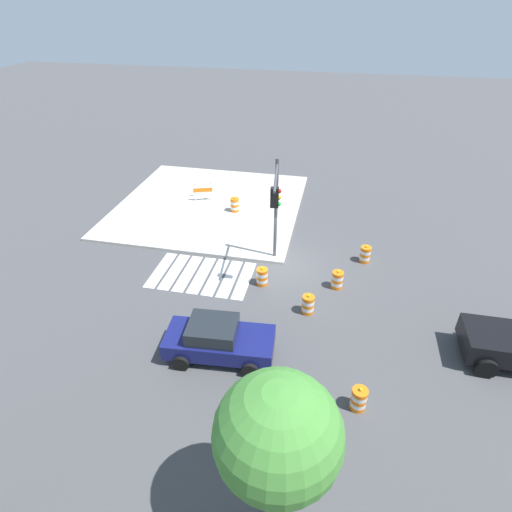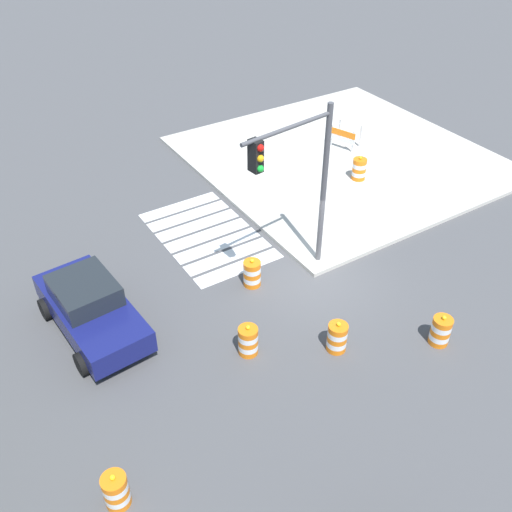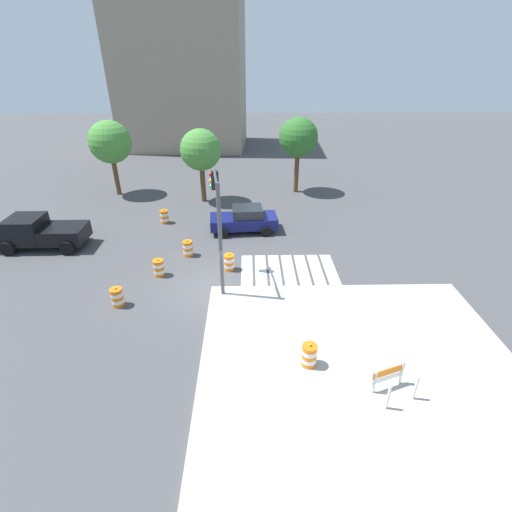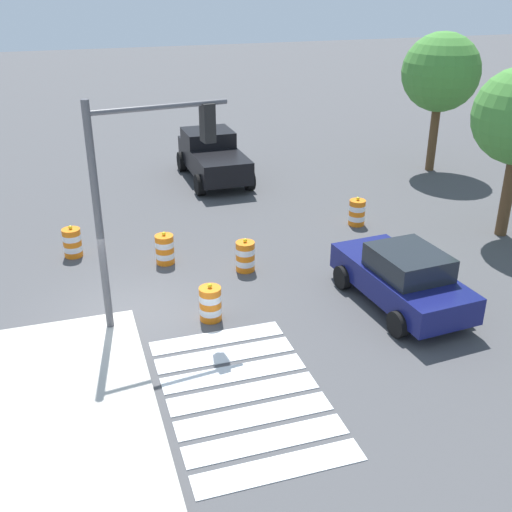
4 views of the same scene
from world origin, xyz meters
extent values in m
plane|color=#474749|center=(0.00, 0.00, 0.00)|extent=(120.00, 120.00, 0.00)
cube|color=#BCB7AD|center=(6.00, -6.00, 0.07)|extent=(12.00, 12.00, 0.15)
cube|color=silver|center=(1.75, 1.80, 0.01)|extent=(0.60, 3.20, 0.02)
cube|color=silver|center=(2.50, 1.80, 0.01)|extent=(0.60, 3.20, 0.02)
cube|color=silver|center=(3.25, 1.80, 0.01)|extent=(0.60, 3.20, 0.02)
cube|color=silver|center=(4.00, 1.80, 0.01)|extent=(0.60, 3.20, 0.02)
cube|color=silver|center=(4.75, 1.80, 0.01)|extent=(0.60, 3.20, 0.02)
cube|color=silver|center=(5.50, 1.80, 0.01)|extent=(0.60, 3.20, 0.02)
cube|color=silver|center=(6.25, 1.80, 0.01)|extent=(0.60, 3.20, 0.02)
cube|color=navy|center=(1.54, 6.85, 0.68)|extent=(4.43, 2.17, 0.70)
cube|color=#1E2328|center=(1.79, 6.87, 1.33)|extent=(2.02, 1.74, 0.60)
cylinder|color=black|center=(0.27, 5.80, 0.33)|extent=(0.68, 0.29, 0.66)
cylinder|color=black|center=(0.12, 7.70, 0.33)|extent=(0.68, 0.29, 0.66)
cylinder|color=black|center=(2.96, 6.01, 0.33)|extent=(0.68, 0.29, 0.66)
cylinder|color=black|center=(2.81, 7.91, 0.33)|extent=(0.68, 0.29, 0.66)
cylinder|color=orange|center=(-3.90, 8.27, 0.09)|extent=(0.56, 0.56, 0.18)
cylinder|color=white|center=(-3.90, 8.27, 0.27)|extent=(0.56, 0.56, 0.18)
cylinder|color=orange|center=(-3.90, 8.27, 0.45)|extent=(0.56, 0.56, 0.18)
cylinder|color=white|center=(-3.90, 8.27, 0.63)|extent=(0.56, 0.56, 0.18)
cylinder|color=orange|center=(-3.90, 8.27, 0.81)|extent=(0.56, 0.56, 0.18)
sphere|color=yellow|center=(-3.90, 8.27, 0.96)|extent=(0.12, 0.12, 0.12)
cylinder|color=orange|center=(-1.64, 3.55, 0.09)|extent=(0.56, 0.56, 0.18)
cylinder|color=white|center=(-1.64, 3.55, 0.27)|extent=(0.56, 0.56, 0.18)
cylinder|color=orange|center=(-1.64, 3.55, 0.45)|extent=(0.56, 0.56, 0.18)
cylinder|color=white|center=(-1.64, 3.55, 0.63)|extent=(0.56, 0.56, 0.18)
cylinder|color=orange|center=(-1.64, 3.55, 0.81)|extent=(0.56, 0.56, 0.18)
sphere|color=yellow|center=(-1.64, 3.55, 0.96)|extent=(0.12, 0.12, 0.12)
cylinder|color=orange|center=(0.81, 1.89, 0.09)|extent=(0.56, 0.56, 0.18)
cylinder|color=white|center=(0.81, 1.89, 0.27)|extent=(0.56, 0.56, 0.18)
cylinder|color=orange|center=(0.81, 1.89, 0.45)|extent=(0.56, 0.56, 0.18)
cylinder|color=white|center=(0.81, 1.89, 0.63)|extent=(0.56, 0.56, 0.18)
cylinder|color=orange|center=(0.81, 1.89, 0.81)|extent=(0.56, 0.56, 0.18)
sphere|color=yellow|center=(0.81, 1.89, 0.96)|extent=(0.12, 0.12, 0.12)
cylinder|color=orange|center=(-4.22, -1.25, 0.09)|extent=(0.56, 0.56, 0.18)
cylinder|color=white|center=(-4.22, -1.25, 0.27)|extent=(0.56, 0.56, 0.18)
cylinder|color=orange|center=(-4.22, -1.25, 0.45)|extent=(0.56, 0.56, 0.18)
cylinder|color=white|center=(-4.22, -1.25, 0.63)|extent=(0.56, 0.56, 0.18)
cylinder|color=orange|center=(-4.22, -1.25, 0.81)|extent=(0.56, 0.56, 0.18)
sphere|color=yellow|center=(-4.22, -1.25, 0.96)|extent=(0.12, 0.12, 0.12)
cylinder|color=orange|center=(-2.86, 1.38, 0.09)|extent=(0.56, 0.56, 0.18)
cylinder|color=white|center=(-2.86, 1.38, 0.27)|extent=(0.56, 0.56, 0.18)
cylinder|color=orange|center=(-2.86, 1.38, 0.45)|extent=(0.56, 0.56, 0.18)
cylinder|color=white|center=(-2.86, 1.38, 0.63)|extent=(0.56, 0.56, 0.18)
cylinder|color=orange|center=(-2.86, 1.38, 0.81)|extent=(0.56, 0.56, 0.18)
sphere|color=yellow|center=(-2.86, 1.38, 0.96)|extent=(0.12, 0.12, 0.12)
cylinder|color=orange|center=(4.05, -5.31, 0.24)|extent=(0.56, 0.56, 0.18)
cylinder|color=white|center=(4.05, -5.31, 0.42)|extent=(0.56, 0.56, 0.18)
cylinder|color=orange|center=(4.05, -5.31, 0.60)|extent=(0.56, 0.56, 0.18)
cylinder|color=white|center=(4.05, -5.31, 0.78)|extent=(0.56, 0.56, 0.18)
cylinder|color=orange|center=(4.05, -5.31, 0.96)|extent=(0.56, 0.56, 0.18)
sphere|color=yellow|center=(4.05, -5.31, 1.11)|extent=(0.12, 0.12, 0.12)
cube|color=silver|center=(6.06, -6.65, 0.65)|extent=(0.09, 0.09, 1.00)
cube|color=silver|center=(6.29, -7.31, 0.65)|extent=(0.09, 0.09, 1.00)
cube|color=silver|center=(7.09, -6.28, 0.65)|extent=(0.09, 0.09, 1.00)
cube|color=silver|center=(7.33, -6.94, 0.65)|extent=(0.09, 0.09, 1.00)
cube|color=orange|center=(6.57, -6.45, 0.90)|extent=(1.24, 0.48, 0.28)
cube|color=white|center=(6.57, -6.45, 0.60)|extent=(1.24, 0.48, 0.20)
cylinder|color=#4C4C51|center=(0.60, -0.60, 2.90)|extent=(0.18, 0.18, 5.50)
cylinder|color=#4C4C51|center=(0.40, 0.99, 5.35)|extent=(0.52, 3.19, 0.12)
cube|color=black|center=(0.26, 2.10, 4.90)|extent=(0.39, 0.32, 0.90)
sphere|color=red|center=(0.07, 2.07, 5.20)|extent=(0.20, 0.20, 0.20)
sphere|color=#F2A514|center=(0.07, 2.07, 4.90)|extent=(0.20, 0.20, 0.20)
sphere|color=green|center=(0.07, 2.07, 4.60)|extent=(0.20, 0.20, 0.20)
camera|label=1|loc=(-2.31, 18.08, 12.51)|focal=28.91mm
camera|label=2|loc=(-11.10, 9.27, 11.83)|focal=39.82mm
camera|label=3|loc=(1.89, -15.54, 10.40)|focal=26.26mm
camera|label=4|loc=(14.18, -1.17, 8.13)|focal=43.52mm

